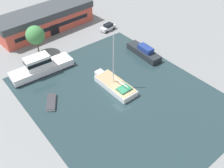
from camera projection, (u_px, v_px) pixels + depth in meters
The scene contains 9 objects.
ground_plane at pixel (122, 96), 44.51m from camera, with size 440.00×440.00×0.00m, color gray.
water_canal at pixel (122, 96), 44.51m from camera, with size 29.72×36.40×0.01m, color #23383D.
warehouse_building at pixel (45, 19), 62.05m from camera, with size 25.12×9.53×5.32m.
quay_tree_near_building at pixel (35, 35), 52.71m from camera, with size 4.03×4.03×6.32m.
parked_car at pixel (108, 27), 62.94m from camera, with size 4.36×2.25×1.66m.
sailboat_moored at pixel (115, 85), 45.85m from camera, with size 3.53×9.71×10.59m.
motor_cruiser at pixel (41, 67), 48.92m from camera, with size 12.59×4.10×3.86m.
small_dinghy at pixel (51, 102), 42.91m from camera, with size 3.40×4.23×0.51m.
cabin_boat at pixel (144, 52), 53.99m from camera, with size 2.94×8.85×2.41m.
Camera 1 is at (-21.87, -24.41, 30.25)m, focal length 40.00 mm.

